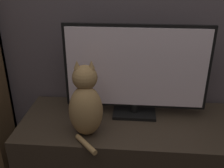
{
  "coord_description": "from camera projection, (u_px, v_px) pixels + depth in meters",
  "views": [
    {
      "loc": [
        -0.02,
        -0.46,
        1.37
      ],
      "look_at": [
        -0.13,
        0.87,
        0.76
      ],
      "focal_mm": 42.0,
      "sensor_mm": 36.0,
      "label": 1
    }
  ],
  "objects": [
    {
      "name": "tv",
      "position": [
        136.0,
        71.0,
        1.55
      ],
      "size": [
        0.86,
        0.16,
        0.57
      ],
      "color": "black",
      "rests_on": "tv_stand"
    },
    {
      "name": "tv_stand",
      "position": [
        132.0,
        154.0,
        1.7
      ],
      "size": [
        1.37,
        0.55,
        0.5
      ],
      "color": "#33281E",
      "rests_on": "ground_plane"
    },
    {
      "name": "cat",
      "position": [
        86.0,
        104.0,
        1.42
      ],
      "size": [
        0.2,
        0.3,
        0.43
      ],
      "rotation": [
        0.0,
        0.0,
        0.13
      ],
      "color": "#997547",
      "rests_on": "tv_stand"
    }
  ]
}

